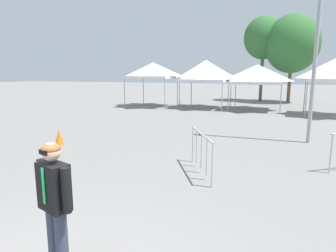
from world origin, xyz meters
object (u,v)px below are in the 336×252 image
(crowd_barrier_mid_lot, at_px, (202,145))
(person_foreground, at_px, (55,201))
(canopy_tent_far_right, at_px, (206,71))
(traffic_cone_lot_center, at_px, (59,137))
(canopy_tent_center, at_px, (153,70))
(tree_behind_tents_right, at_px, (264,38))
(canopy_tent_right_of_center, at_px, (257,74))
(tree_behind_tents_center, at_px, (292,44))
(canopy_tent_behind_center, at_px, (336,70))

(crowd_barrier_mid_lot, bearing_deg, person_foreground, -100.38)
(canopy_tent_far_right, bearing_deg, traffic_cone_lot_center, -100.80)
(canopy_tent_center, height_order, tree_behind_tents_right, tree_behind_tents_right)
(canopy_tent_far_right, bearing_deg, person_foreground, -83.00)
(canopy_tent_right_of_center, height_order, person_foreground, canopy_tent_right_of_center)
(canopy_tent_center, relative_size, tree_behind_tents_right, 0.46)
(person_foreground, xyz_separation_m, tree_behind_tents_center, (3.76, 25.21, 4.03))
(person_foreground, bearing_deg, canopy_tent_center, 109.09)
(traffic_cone_lot_center, bearing_deg, person_foreground, -49.97)
(canopy_tent_center, relative_size, canopy_tent_behind_center, 1.00)
(canopy_tent_far_right, bearing_deg, tree_behind_tents_right, 62.48)
(canopy_tent_right_of_center, relative_size, tree_behind_tents_center, 0.47)
(tree_behind_tents_right, relative_size, traffic_cone_lot_center, 12.71)
(tree_behind_tents_center, bearing_deg, canopy_tent_behind_center, -74.65)
(person_foreground, xyz_separation_m, traffic_cone_lot_center, (-4.80, 5.71, -0.73))
(tree_behind_tents_center, height_order, traffic_cone_lot_center, tree_behind_tents_center)
(canopy_tent_far_right, relative_size, crowd_barrier_mid_lot, 1.88)
(canopy_tent_far_right, height_order, tree_behind_tents_right, tree_behind_tents_right)
(tree_behind_tents_center, height_order, tree_behind_tents_right, tree_behind_tents_right)
(traffic_cone_lot_center, bearing_deg, canopy_tent_right_of_center, 64.89)
(traffic_cone_lot_center, bearing_deg, tree_behind_tents_right, 72.96)
(crowd_barrier_mid_lot, xyz_separation_m, traffic_cone_lot_center, (-5.62, 1.23, -0.45))
(canopy_tent_behind_center, height_order, tree_behind_tents_center, tree_behind_tents_center)
(crowd_barrier_mid_lot, bearing_deg, tree_behind_tents_right, 88.54)
(canopy_tent_center, distance_m, traffic_cone_lot_center, 13.01)
(traffic_cone_lot_center, bearing_deg, canopy_tent_behind_center, 47.26)
(tree_behind_tents_right, distance_m, traffic_cone_lot_center, 21.72)
(canopy_tent_center, bearing_deg, tree_behind_tents_center, 33.96)
(crowd_barrier_mid_lot, bearing_deg, canopy_tent_behind_center, 68.31)
(canopy_tent_center, height_order, traffic_cone_lot_center, canopy_tent_center)
(canopy_tent_center, relative_size, canopy_tent_far_right, 0.99)
(canopy_tent_center, xyz_separation_m, crowd_barrier_mid_lot, (7.19, -13.90, -2.03))
(tree_behind_tents_center, relative_size, traffic_cone_lot_center, 12.59)
(person_foreground, xyz_separation_m, crowd_barrier_mid_lot, (0.82, 4.48, -0.28))
(canopy_tent_right_of_center, bearing_deg, canopy_tent_behind_center, -17.87)
(canopy_tent_far_right, height_order, canopy_tent_behind_center, canopy_tent_far_right)
(person_foreground, distance_m, tree_behind_tents_center, 25.80)
(canopy_tent_center, relative_size, crowd_barrier_mid_lot, 1.86)
(canopy_tent_far_right, bearing_deg, canopy_tent_center, -174.47)
(canopy_tent_far_right, distance_m, person_foreground, 19.00)
(person_foreground, relative_size, tree_behind_tents_right, 0.23)
(canopy_tent_far_right, xyz_separation_m, traffic_cone_lot_center, (-2.49, -13.07, -2.44))
(canopy_tent_right_of_center, bearing_deg, person_foreground, -94.07)
(canopy_tent_center, xyz_separation_m, canopy_tent_far_right, (4.06, 0.39, -0.04))
(canopy_tent_behind_center, height_order, person_foreground, canopy_tent_behind_center)
(person_foreground, distance_m, tree_behind_tents_right, 26.28)
(canopy_tent_right_of_center, xyz_separation_m, tree_behind_tents_right, (0.03, 7.02, 3.19))
(crowd_barrier_mid_lot, bearing_deg, traffic_cone_lot_center, 167.64)
(canopy_tent_far_right, xyz_separation_m, tree_behind_tents_right, (3.67, 7.05, 2.95))
(canopy_tent_behind_center, relative_size, crowd_barrier_mid_lot, 1.86)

